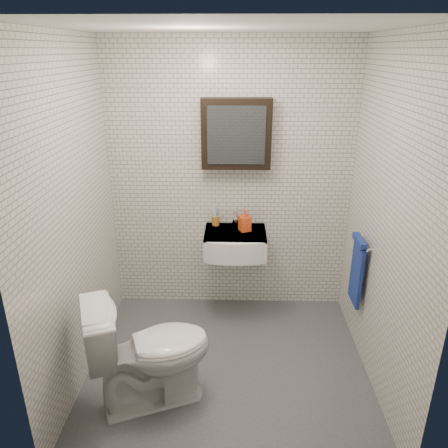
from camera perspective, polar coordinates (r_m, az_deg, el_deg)
ground at (r=3.69m, az=0.48°, el=-18.06°), size 2.20×2.00×0.01m
room_shell at (r=2.97m, az=0.57°, el=4.08°), size 2.22×2.02×2.51m
washbasin at (r=3.92m, az=1.46°, el=-2.56°), size 0.55×0.50×0.20m
faucet at (r=4.03m, az=1.50°, el=0.69°), size 0.06×0.20×0.15m
mirror_cabinet at (r=3.82m, az=1.61°, el=11.68°), size 0.60×0.15×0.60m
towel_rail at (r=3.72m, az=17.01°, el=-5.51°), size 0.09×0.30×0.58m
toothbrush_cup at (r=4.06m, az=-1.09°, el=0.51°), size 0.08×0.08×0.19m
soap_bottle at (r=3.91m, az=2.74°, el=0.51°), size 0.12×0.12×0.20m
toilet at (r=3.20m, az=-9.63°, el=-15.96°), size 0.95×0.75×0.86m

